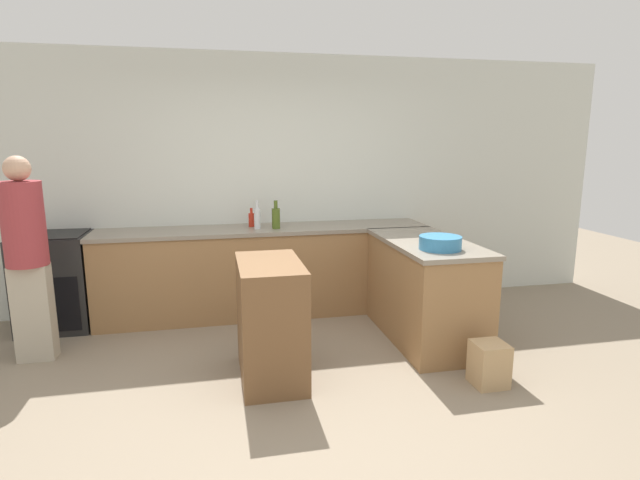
% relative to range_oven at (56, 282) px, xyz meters
% --- Properties ---
extents(ground_plane, '(14.00, 14.00, 0.00)m').
position_rel_range_oven_xyz_m(ground_plane, '(2.03, -1.92, -0.47)').
color(ground_plane, gray).
extents(wall_back, '(8.00, 0.06, 2.70)m').
position_rel_range_oven_xyz_m(wall_back, '(2.03, 0.33, 0.88)').
color(wall_back, silver).
rests_on(wall_back, ground_plane).
extents(counter_back, '(3.41, 0.63, 0.92)m').
position_rel_range_oven_xyz_m(counter_back, '(2.03, 0.00, -0.00)').
color(counter_back, olive).
rests_on(counter_back, ground_plane).
extents(counter_peninsula, '(0.69, 1.42, 0.92)m').
position_rel_range_oven_xyz_m(counter_peninsula, '(3.39, -0.99, -0.00)').
color(counter_peninsula, olive).
rests_on(counter_peninsula, ground_plane).
extents(range_oven, '(0.65, 0.61, 0.93)m').
position_rel_range_oven_xyz_m(range_oven, '(0.00, 0.00, 0.00)').
color(range_oven, black).
rests_on(range_oven, ground_plane).
extents(island_table, '(0.47, 0.82, 0.92)m').
position_rel_range_oven_xyz_m(island_table, '(1.92, -1.48, -0.01)').
color(island_table, brown).
rests_on(island_table, ground_plane).
extents(mixing_bowl, '(0.35, 0.35, 0.11)m').
position_rel_range_oven_xyz_m(mixing_bowl, '(3.34, -1.36, 0.51)').
color(mixing_bowl, teal).
rests_on(mixing_bowl, counter_peninsula).
extents(hot_sauce_bottle, '(0.06, 0.06, 0.20)m').
position_rel_range_oven_xyz_m(hot_sauce_bottle, '(1.91, 0.08, 0.53)').
color(hot_sauce_bottle, red).
rests_on(hot_sauce_bottle, counter_back).
extents(olive_oil_bottle, '(0.08, 0.08, 0.29)m').
position_rel_range_oven_xyz_m(olive_oil_bottle, '(2.14, -0.09, 0.57)').
color(olive_oil_bottle, '#475B1E').
rests_on(olive_oil_bottle, counter_back).
extents(vinegar_bottle_clear, '(0.07, 0.07, 0.29)m').
position_rel_range_oven_xyz_m(vinegar_bottle_clear, '(1.95, -0.07, 0.57)').
color(vinegar_bottle_clear, silver).
rests_on(vinegar_bottle_clear, counter_back).
extents(person_by_range, '(0.32, 0.32, 1.69)m').
position_rel_range_oven_xyz_m(person_by_range, '(0.03, -0.74, 0.46)').
color(person_by_range, '#ADA38E').
rests_on(person_by_range, ground_plane).
extents(paper_bag, '(0.24, 0.24, 0.33)m').
position_rel_range_oven_xyz_m(paper_bag, '(3.49, -1.96, -0.30)').
color(paper_bag, tan).
rests_on(paper_bag, ground_plane).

